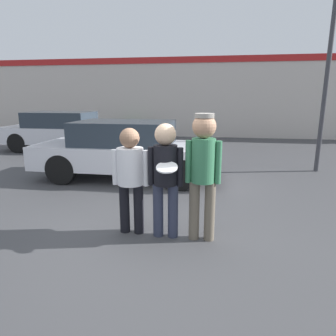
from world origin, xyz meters
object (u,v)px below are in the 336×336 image
at_px(person_left, 131,172).
at_px(parked_car_far, 63,131).
at_px(parked_car_near, 128,149).
at_px(person_right, 203,166).
at_px(shrub, 131,128).
at_px(person_middle_with_frisbee, 165,172).

height_order(person_left, parked_car_far, person_left).
xyz_separation_m(person_left, parked_car_near, (-0.98, 3.06, -0.21)).
height_order(person_right, parked_car_near, person_right).
bearing_deg(shrub, person_left, -73.79).
bearing_deg(person_left, shrub, 106.21).
distance_m(person_right, shrub, 11.71).
bearing_deg(person_left, parked_car_far, 124.96).
xyz_separation_m(person_middle_with_frisbee, parked_car_near, (-1.51, 3.11, -0.25)).
bearing_deg(parked_car_near, person_right, -56.91).
relative_size(person_middle_with_frisbee, parked_car_near, 0.37).
bearing_deg(parked_car_near, person_left, -72.31).
distance_m(person_middle_with_frisbee, shrub, 11.52).
bearing_deg(person_right, shrub, 111.11).
bearing_deg(person_left, person_middle_with_frisbee, -5.91).
relative_size(parked_car_far, shrub, 5.08).
relative_size(person_left, parked_car_near, 0.35).
xyz_separation_m(parked_car_near, shrub, (-2.18, 7.78, -0.28)).
relative_size(person_right, shrub, 2.00).
bearing_deg(parked_car_far, person_left, -55.04).
xyz_separation_m(person_middle_with_frisbee, shrub, (-3.68, 10.90, -0.54)).
bearing_deg(parked_car_far, person_middle_with_frisbee, -52.30).
bearing_deg(person_right, parked_car_far, 130.40).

